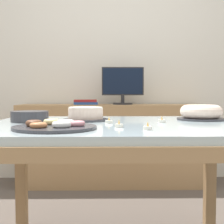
# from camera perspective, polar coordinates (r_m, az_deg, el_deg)

# --- Properties ---
(wall_back) EXTENTS (8.00, 0.10, 2.60)m
(wall_back) POSITION_cam_1_polar(r_m,az_deg,el_deg) (3.49, 0.14, 9.46)
(wall_back) COLOR silver
(wall_back) RESTS_ON ground
(dining_table) EXTENTS (1.44, 1.08, 0.77)m
(dining_table) POSITION_cam_1_polar(r_m,az_deg,el_deg) (1.68, 1.21, -5.17)
(dining_table) COLOR silver
(dining_table) RESTS_ON ground
(sideboard) EXTENTS (1.89, 0.44, 0.82)m
(sideboard) POSITION_cam_1_polar(r_m,az_deg,el_deg) (3.21, 0.23, -5.95)
(sideboard) COLOR tan
(sideboard) RESTS_ON ground
(computer_monitor) EXTENTS (0.42, 0.20, 0.38)m
(computer_monitor) POSITION_cam_1_polar(r_m,az_deg,el_deg) (3.17, 1.98, 4.81)
(computer_monitor) COLOR #262628
(computer_monitor) RESTS_ON sideboard
(book_stack) EXTENTS (0.26, 0.20, 0.05)m
(book_stack) POSITION_cam_1_polar(r_m,az_deg,el_deg) (3.17, -4.88, 1.80)
(book_stack) COLOR #23478C
(book_stack) RESTS_ON sideboard
(cake_chocolate_round) EXTENTS (0.27, 0.27, 0.08)m
(cake_chocolate_round) POSITION_cam_1_polar(r_m,az_deg,el_deg) (1.83, -4.85, -0.45)
(cake_chocolate_round) COLOR #333338
(cake_chocolate_round) RESTS_ON dining_table
(cake_golden_bundt) EXTENTS (0.29, 0.29, 0.09)m
(cake_golden_bundt) POSITION_cam_1_polar(r_m,az_deg,el_deg) (1.95, 15.98, -0.12)
(cake_golden_bundt) COLOR #333338
(cake_golden_bundt) RESTS_ON dining_table
(pastry_platter) EXTENTS (0.37, 0.37, 0.04)m
(pastry_platter) POSITION_cam_1_polar(r_m,az_deg,el_deg) (1.41, -10.45, -2.57)
(pastry_platter) COLOR #333338
(pastry_platter) RESTS_ON dining_table
(plate_stack) EXTENTS (0.21, 0.21, 0.06)m
(plate_stack) POSITION_cam_1_polar(r_m,az_deg,el_deg) (1.82, -14.81, -0.78)
(plate_stack) COLOR #333338
(plate_stack) RESTS_ON dining_table
(tealight_near_front) EXTENTS (0.04, 0.04, 0.04)m
(tealight_near_front) POSITION_cam_1_polar(r_m,az_deg,el_deg) (1.72, 9.11, -1.61)
(tealight_near_front) COLOR silver
(tealight_near_front) RESTS_ON dining_table
(tealight_left_edge) EXTENTS (0.04, 0.04, 0.04)m
(tealight_left_edge) POSITION_cam_1_polar(r_m,az_deg,el_deg) (1.67, -0.55, -1.72)
(tealight_left_edge) COLOR silver
(tealight_left_edge) RESTS_ON dining_table
(tealight_centre) EXTENTS (0.04, 0.04, 0.04)m
(tealight_centre) POSITION_cam_1_polar(r_m,az_deg,el_deg) (1.46, 1.29, -2.42)
(tealight_centre) COLOR silver
(tealight_centre) RESTS_ON dining_table
(tealight_near_cakes) EXTENTS (0.04, 0.04, 0.04)m
(tealight_near_cakes) POSITION_cam_1_polar(r_m,az_deg,el_deg) (1.37, 6.56, -2.85)
(tealight_near_cakes) COLOR silver
(tealight_near_cakes) RESTS_ON dining_table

